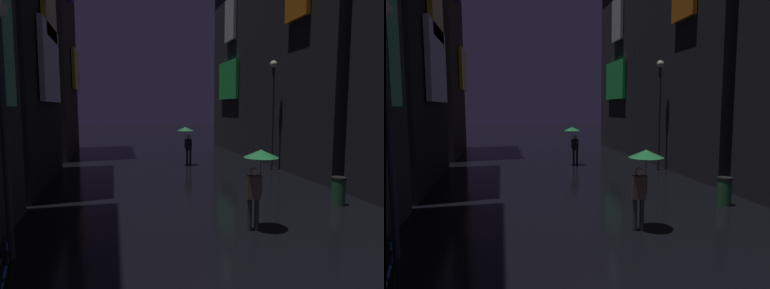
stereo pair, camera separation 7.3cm
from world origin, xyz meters
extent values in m
cube|color=white|center=(-5.35, 12.76, 4.98)|extent=(0.20, 3.67, 3.14)
cube|color=yellow|center=(-5.35, 13.05, 7.10)|extent=(0.20, 2.52, 2.16)
cube|color=yellow|center=(-5.35, 23.25, 5.80)|extent=(0.20, 3.36, 2.83)
cube|color=#26E54C|center=(5.35, 21.24, 5.13)|extent=(0.20, 3.73, 2.69)
cube|color=white|center=(5.35, 20.93, 9.32)|extent=(0.20, 1.88, 2.92)
cylinder|color=#2D2D38|center=(0.56, 5.39, 0.42)|extent=(0.12, 0.12, 0.85)
cylinder|color=#2D2D38|center=(0.73, 5.35, 0.42)|extent=(0.12, 0.12, 0.85)
cube|color=brown|center=(0.64, 5.37, 1.15)|extent=(0.38, 0.30, 0.60)
sphere|color=beige|center=(0.64, 5.37, 1.56)|extent=(0.22, 0.22, 0.22)
cylinder|color=brown|center=(0.83, 5.37, 1.20)|extent=(0.09, 0.09, 0.50)
cylinder|color=slate|center=(0.83, 5.37, 1.53)|extent=(0.02, 0.02, 0.77)
cone|color=green|center=(0.83, 5.37, 2.02)|extent=(0.90, 0.90, 0.20)
cylinder|color=black|center=(1.26, 15.56, 0.42)|extent=(0.12, 0.12, 0.85)
cylinder|color=black|center=(1.08, 15.61, 0.42)|extent=(0.12, 0.12, 0.85)
cube|color=black|center=(1.17, 15.58, 1.15)|extent=(0.38, 0.30, 0.60)
sphere|color=tan|center=(1.17, 15.58, 1.56)|extent=(0.22, 0.22, 0.22)
cylinder|color=black|center=(0.98, 15.58, 1.20)|extent=(0.09, 0.09, 0.50)
cylinder|color=slate|center=(0.98, 15.58, 1.53)|extent=(0.02, 0.02, 0.77)
cone|color=green|center=(0.98, 15.58, 2.02)|extent=(0.90, 0.90, 0.20)
torus|color=black|center=(-4.70, 3.63, 0.36)|extent=(0.19, 0.72, 0.72)
cylinder|color=#1E59A5|center=(-4.60, 3.09, 0.54)|extent=(0.23, 0.99, 0.05)
cylinder|color=#1E59A5|center=(-4.70, 3.63, 0.71)|extent=(0.04, 0.04, 0.40)
cube|color=black|center=(-4.70, 3.63, 0.93)|extent=(0.16, 0.26, 0.06)
cylinder|color=#2D2D33|center=(5.00, 13.29, 2.57)|extent=(0.14, 0.14, 5.15)
sphere|color=#F9EFCC|center=(5.00, 13.29, 5.33)|extent=(0.36, 0.36, 0.36)
cylinder|color=#2D2D33|center=(-5.00, 4.93, 2.47)|extent=(0.14, 0.14, 4.94)
cylinder|color=#265933|center=(4.30, 6.93, 0.42)|extent=(0.44, 0.44, 0.85)
cylinder|color=black|center=(4.30, 6.93, 0.89)|extent=(0.46, 0.46, 0.08)
camera|label=1|loc=(-2.83, -2.68, 3.20)|focal=32.00mm
camera|label=2|loc=(-2.76, -2.69, 3.20)|focal=32.00mm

